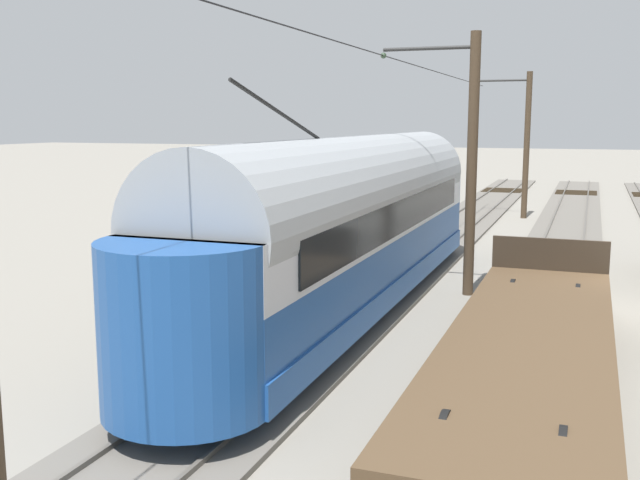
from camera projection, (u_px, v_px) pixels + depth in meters
name	position (u px, v px, depth m)	size (l,w,h in m)	color
track_third_siding	(548.00, 302.00, 18.95)	(2.80, 80.00, 0.18)	#666059
track_outer_siding	(377.00, 288.00, 20.51)	(2.80, 80.00, 0.18)	#666059
vintage_streetcar	(352.00, 220.00, 18.04)	(2.65, 18.43, 5.17)	#1E4C93
flatcar_far_siding	(530.00, 336.00, 13.19)	(2.80, 12.02, 1.60)	brown
catenary_pole_foreground	(525.00, 143.00, 35.12)	(2.68, 0.28, 6.95)	#423323
catenary_pole_mid_near	(469.00, 161.00, 19.47)	(2.68, 0.28, 6.95)	#423323
overhead_wire_run	(392.00, 57.00, 20.45)	(2.47, 37.79, 0.18)	black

